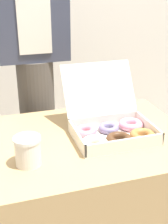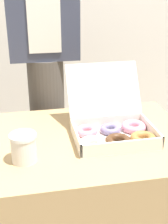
# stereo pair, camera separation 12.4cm
# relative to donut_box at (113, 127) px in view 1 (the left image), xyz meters

# --- Properties ---
(table) EXTENTS (1.01, 0.66, 0.75)m
(table) POSITION_rel_donut_box_xyz_m (-0.17, 0.02, -0.41)
(table) COLOR tan
(table) RESTS_ON ground_plane
(donut_box) EXTENTS (0.35, 0.38, 0.26)m
(donut_box) POSITION_rel_donut_box_xyz_m (0.00, 0.00, 0.00)
(donut_box) COLOR white
(donut_box) RESTS_ON table
(coffee_cup) EXTENTS (0.10, 0.10, 0.11)m
(coffee_cup) POSITION_rel_donut_box_xyz_m (-0.37, -0.11, 0.02)
(coffee_cup) COLOR silver
(coffee_cup) RESTS_ON table
(person_customer) EXTENTS (0.36, 0.23, 1.82)m
(person_customer) POSITION_rel_donut_box_xyz_m (-0.23, 0.53, 0.26)
(person_customer) COLOR #4C4742
(person_customer) RESTS_ON ground_plane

